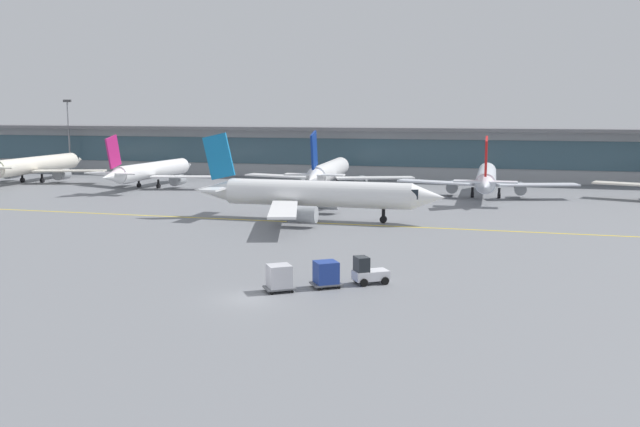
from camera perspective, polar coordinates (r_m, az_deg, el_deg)
name	(u,v)px	position (r m, az deg, el deg)	size (l,w,h in m)	color
ground_plane	(249,299)	(48.61, -5.85, -6.93)	(400.00, 400.00, 0.00)	slate
taxiway_centreline_stripe	(314,223)	(80.08, -0.49, -0.76)	(110.00, 0.36, 0.01)	yellow
terminal_concourse	(415,152)	(133.31, 7.79, 4.99)	(212.33, 11.00, 9.60)	#9EA3A8
gate_airplane_0	(36,165)	(135.47, -22.18, 3.67)	(27.76, 29.82, 9.89)	silver
gate_airplane_1	(152,171)	(120.09, -13.55, 3.41)	(25.55, 27.49, 9.11)	white
gate_airplane_2	(329,172)	(112.62, 0.74, 3.44)	(27.71, 29.86, 9.89)	white
gate_airplane_3	(486,178)	(106.70, 13.43, 2.85)	(26.47, 28.39, 9.42)	silver
taxiing_regional_jet	(315,194)	(81.66, -0.39, 1.57)	(30.57, 28.53, 10.16)	white
baggage_tug	(368,272)	(52.25, 3.94, -4.80)	(2.94, 2.63, 2.10)	silver
cargo_dolly_lead	(326,273)	(51.04, 0.50, -4.91)	(2.64, 2.50, 1.94)	#595B60
cargo_dolly_trailing	(279,277)	(50.00, -3.35, -5.21)	(2.64, 2.50, 1.94)	#595B60
apron_light_mast_0	(69,133)	(153.25, -19.83, 6.22)	(1.80, 0.36, 14.88)	gray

